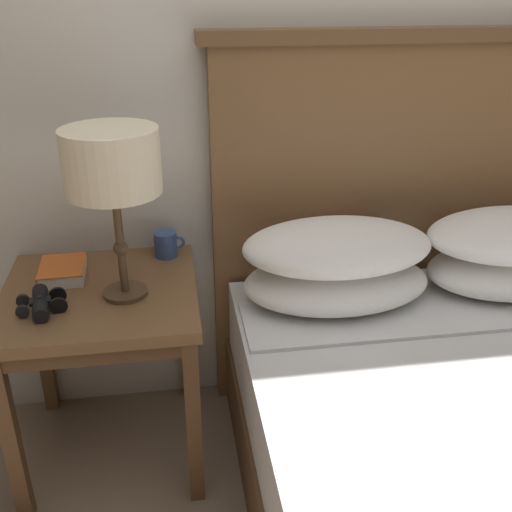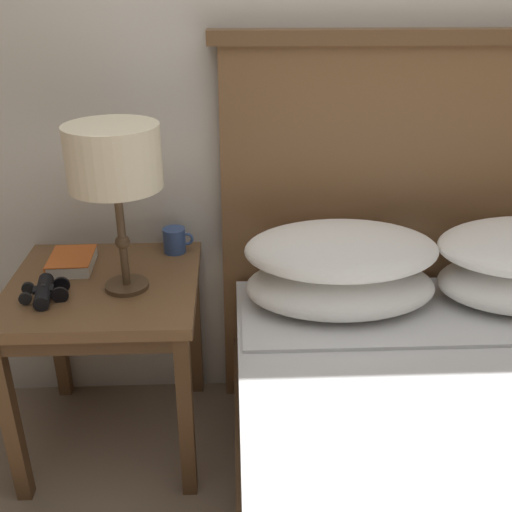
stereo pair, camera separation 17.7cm
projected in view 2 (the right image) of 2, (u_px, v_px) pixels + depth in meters
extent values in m
cube|color=beige|center=(321.00, 35.00, 1.86)|extent=(8.00, 0.06, 2.60)
cube|color=brown|center=(104.00, 286.00, 1.85)|extent=(0.58, 0.58, 0.04)
cube|color=brown|center=(105.00, 298.00, 1.87)|extent=(0.55, 0.55, 0.05)
cube|color=brown|center=(11.00, 422.00, 1.75)|extent=(0.04, 0.04, 0.58)
cube|color=brown|center=(186.00, 417.00, 1.76)|extent=(0.04, 0.04, 0.58)
cube|color=brown|center=(56.00, 328.00, 2.21)|extent=(0.04, 0.04, 0.58)
cube|color=brown|center=(195.00, 325.00, 2.22)|extent=(0.04, 0.04, 0.58)
cube|color=silver|center=(444.00, 321.00, 1.84)|extent=(1.24, 0.28, 0.01)
cube|color=brown|center=(416.00, 236.00, 2.10)|extent=(1.36, 0.06, 1.28)
cube|color=brown|center=(441.00, 36.00, 1.81)|extent=(1.42, 0.10, 0.04)
ellipsoid|color=white|center=(340.00, 287.00, 1.89)|extent=(0.60, 0.36, 0.15)
ellipsoid|color=white|center=(341.00, 250.00, 1.84)|extent=(0.60, 0.36, 0.15)
cylinder|color=#4C3823|center=(127.00, 285.00, 1.80)|extent=(0.13, 0.13, 0.01)
cylinder|color=#4C3823|center=(122.00, 237.00, 1.74)|extent=(0.02, 0.02, 0.30)
sphere|color=#4C3823|center=(122.00, 242.00, 1.74)|extent=(0.04, 0.04, 0.04)
cylinder|color=beige|center=(114.00, 157.00, 1.63)|extent=(0.26, 0.26, 0.18)
cube|color=silver|center=(72.00, 262.00, 1.92)|extent=(0.14, 0.18, 0.04)
cube|color=orange|center=(71.00, 256.00, 1.91)|extent=(0.14, 0.18, 0.00)
cube|color=orange|center=(51.00, 263.00, 1.92)|extent=(0.01, 0.17, 0.04)
cylinder|color=black|center=(43.00, 297.00, 1.71)|extent=(0.06, 0.10, 0.04)
cylinder|color=black|center=(60.00, 295.00, 1.72)|extent=(0.05, 0.02, 0.05)
cylinder|color=black|center=(25.00, 299.00, 1.70)|extent=(0.04, 0.02, 0.04)
cylinder|color=black|center=(45.00, 286.00, 1.77)|extent=(0.06, 0.10, 0.04)
cylinder|color=black|center=(62.00, 285.00, 1.78)|extent=(0.05, 0.02, 0.05)
cylinder|color=black|center=(28.00, 288.00, 1.76)|extent=(0.04, 0.02, 0.04)
cube|color=black|center=(43.00, 289.00, 1.74)|extent=(0.06, 0.05, 0.01)
cylinder|color=black|center=(43.00, 288.00, 1.73)|extent=(0.02, 0.01, 0.02)
cylinder|color=#334C84|center=(174.00, 240.00, 2.02)|extent=(0.08, 0.08, 0.08)
torus|color=#334C84|center=(187.00, 239.00, 2.02)|extent=(0.05, 0.01, 0.05)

